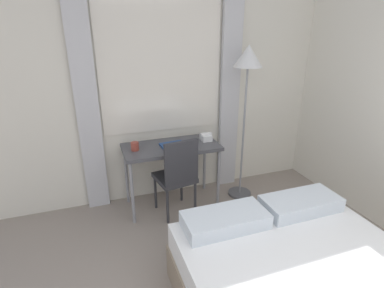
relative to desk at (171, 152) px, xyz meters
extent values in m
cube|color=silver|center=(0.16, 0.35, 0.66)|extent=(4.65, 0.05, 2.70)
cube|color=white|center=(0.00, 0.31, 0.91)|extent=(1.40, 0.01, 1.50)
cube|color=silver|center=(-0.84, 0.27, 0.61)|extent=(0.24, 0.06, 2.60)
cube|color=silver|center=(0.84, 0.27, 0.61)|extent=(0.24, 0.06, 2.60)
cube|color=#4C4C51|center=(0.00, 0.00, 0.05)|extent=(1.08, 0.52, 0.04)
cylinder|color=gray|center=(-0.50, -0.22, -0.33)|extent=(0.04, 0.04, 0.72)
cylinder|color=gray|center=(0.50, -0.22, -0.33)|extent=(0.04, 0.04, 0.72)
cylinder|color=gray|center=(-0.50, 0.22, -0.33)|extent=(0.04, 0.04, 0.72)
cylinder|color=gray|center=(0.50, 0.22, -0.33)|extent=(0.04, 0.04, 0.72)
cube|color=#333338|center=(-0.01, -0.16, -0.25)|extent=(0.46, 0.46, 0.05)
cube|color=#333338|center=(0.02, -0.33, 0.01)|extent=(0.38, 0.10, 0.47)
cylinder|color=#333338|center=(-0.15, -0.35, -0.48)|extent=(0.03, 0.03, 0.41)
cylinder|color=#333338|center=(0.18, -0.30, -0.48)|extent=(0.03, 0.03, 0.41)
cylinder|color=#333338|center=(-0.21, -0.02, -0.48)|extent=(0.03, 0.03, 0.41)
cylinder|color=#333338|center=(0.13, 0.04, -0.48)|extent=(0.03, 0.03, 0.41)
cube|color=silver|center=(0.09, -1.25, -0.11)|extent=(0.67, 0.32, 0.12)
cube|color=silver|center=(0.81, -1.25, -0.11)|extent=(0.67, 0.32, 0.12)
cylinder|color=#4C4C51|center=(0.87, -0.07, -0.67)|extent=(0.29, 0.29, 0.03)
cylinder|color=gray|center=(0.87, -0.07, 0.13)|extent=(0.02, 0.02, 1.57)
cone|color=silver|center=(0.87, -0.07, 1.03)|extent=(0.32, 0.32, 0.24)
cube|color=white|center=(0.43, 0.02, 0.11)|extent=(0.12, 0.14, 0.07)
cube|color=white|center=(0.43, 0.02, 0.15)|extent=(0.13, 0.05, 0.02)
cube|color=navy|center=(0.01, -0.03, 0.09)|extent=(0.28, 0.22, 0.02)
cube|color=white|center=(0.01, -0.03, 0.09)|extent=(0.26, 0.20, 0.01)
cylinder|color=#993F33|center=(-0.41, -0.01, 0.12)|extent=(0.09, 0.09, 0.09)
camera|label=1|loc=(-0.82, -3.04, 1.31)|focal=28.00mm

